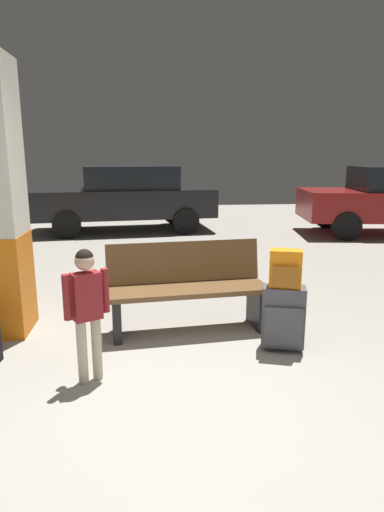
{
  "coord_description": "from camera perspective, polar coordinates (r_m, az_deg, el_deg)",
  "views": [
    {
      "loc": [
        -0.26,
        -2.61,
        1.76
      ],
      "look_at": [
        0.14,
        1.3,
        0.85
      ],
      "focal_mm": 30.79,
      "sensor_mm": 36.0,
      "label": 1
    }
  ],
  "objects": [
    {
      "name": "suitcase",
      "position": [
        4.11,
        11.75,
        -7.75
      ],
      "size": [
        0.42,
        0.31,
        0.6
      ],
      "color": "#4C4C51",
      "rests_on": "ground_plane"
    },
    {
      "name": "parked_car_far",
      "position": [
        10.52,
        -8.51,
        7.66
      ],
      "size": [
        4.26,
        2.13,
        1.51
      ],
      "color": "black",
      "rests_on": "ground_plane"
    },
    {
      "name": "ground_plane",
      "position": [
        6.86,
        -3.44,
        -2.31
      ],
      "size": [
        18.0,
        18.0,
        0.1
      ],
      "primitive_type": "cube",
      "color": "gray"
    },
    {
      "name": "bench",
      "position": [
        4.46,
        -0.64,
        -4.15
      ],
      "size": [
        1.65,
        0.69,
        0.89
      ],
      "color": "brown",
      "rests_on": "ground_plane"
    },
    {
      "name": "backpack_bright",
      "position": [
        3.98,
        12.04,
        -1.67
      ],
      "size": [
        0.31,
        0.26,
        0.34
      ],
      "color": "orange",
      "rests_on": "suitcase"
    },
    {
      "name": "child",
      "position": [
        3.47,
        -13.54,
        -5.8
      ],
      "size": [
        0.33,
        0.21,
        1.07
      ],
      "color": "beige",
      "rests_on": "ground_plane"
    }
  ]
}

